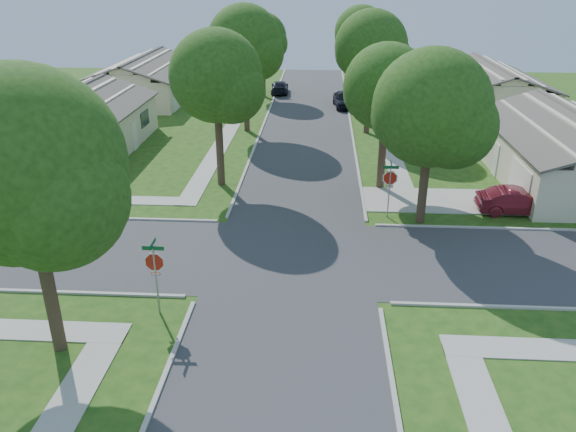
# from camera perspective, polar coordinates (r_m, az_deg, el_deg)

# --- Properties ---
(ground) EXTENTS (100.00, 100.00, 0.00)m
(ground) POSITION_cam_1_polar(r_m,az_deg,el_deg) (25.13, 0.38, -4.21)
(ground) COLOR #1F4914
(ground) RESTS_ON ground
(road_ns) EXTENTS (7.00, 100.00, 0.02)m
(road_ns) POSITION_cam_1_polar(r_m,az_deg,el_deg) (25.13, 0.38, -4.20)
(road_ns) COLOR #333335
(road_ns) RESTS_ON ground
(sidewalk_ne) EXTENTS (1.20, 40.00, 0.04)m
(sidewalk_ne) POSITION_cam_1_polar(r_m,az_deg,el_deg) (49.80, 9.19, 9.90)
(sidewalk_ne) COLOR #9E9B91
(sidewalk_ne) RESTS_ON ground
(sidewalk_nw) EXTENTS (1.20, 40.00, 0.04)m
(sidewalk_nw) POSITION_cam_1_polar(r_m,az_deg,el_deg) (50.09, -5.05, 10.19)
(sidewalk_nw) COLOR #9E9B91
(sidewalk_nw) RESTS_ON ground
(driveway) EXTENTS (8.80, 3.60, 0.05)m
(driveway) POSITION_cam_1_polar(r_m,az_deg,el_deg) (32.24, 15.26, 1.53)
(driveway) COLOR #9E9B91
(driveway) RESTS_ON ground
(stop_sign_sw) EXTENTS (1.05, 0.80, 2.98)m
(stop_sign_sw) POSITION_cam_1_polar(r_m,az_deg,el_deg) (20.85, -13.39, -4.88)
(stop_sign_sw) COLOR gray
(stop_sign_sw) RESTS_ON ground
(stop_sign_ne) EXTENTS (1.05, 0.80, 2.98)m
(stop_sign_ne) POSITION_cam_1_polar(r_m,az_deg,el_deg) (28.79, 10.32, 3.59)
(stop_sign_ne) COLOR gray
(stop_sign_ne) RESTS_ON ground
(tree_e_near) EXTENTS (4.97, 4.80, 8.28)m
(tree_e_near) POSITION_cam_1_polar(r_m,az_deg,el_deg) (31.95, 10.07, 12.37)
(tree_e_near) COLOR #38281C
(tree_e_near) RESTS_ON ground
(tree_e_mid) EXTENTS (5.59, 5.40, 9.21)m
(tree_e_mid) POSITION_cam_1_polar(r_m,az_deg,el_deg) (43.64, 8.51, 16.32)
(tree_e_mid) COLOR #38281C
(tree_e_mid) RESTS_ON ground
(tree_e_far) EXTENTS (5.17, 5.00, 8.72)m
(tree_e_far) POSITION_cam_1_polar(r_m,az_deg,el_deg) (56.55, 7.45, 17.80)
(tree_e_far) COLOR #38281C
(tree_e_far) RESTS_ON ground
(tree_w_near) EXTENTS (5.38, 5.20, 8.97)m
(tree_w_near) POSITION_cam_1_polar(r_m,az_deg,el_deg) (32.19, -7.19, 13.49)
(tree_w_near) COLOR #38281C
(tree_w_near) RESTS_ON ground
(tree_w_mid) EXTENTS (5.80, 5.60, 9.56)m
(tree_w_mid) POSITION_cam_1_polar(r_m,az_deg,el_deg) (43.85, -4.35, 16.85)
(tree_w_mid) COLOR #38281C
(tree_w_mid) RESTS_ON ground
(tree_w_far) EXTENTS (4.76, 4.60, 8.04)m
(tree_w_far) POSITION_cam_1_polar(r_m,az_deg,el_deg) (56.79, -2.54, 17.51)
(tree_w_far) COLOR #38281C
(tree_w_far) RESTS_ON ground
(tree_sw_corner) EXTENTS (6.21, 6.00, 9.55)m
(tree_sw_corner) POSITION_cam_1_polar(r_m,az_deg,el_deg) (18.29, -24.89, 3.86)
(tree_sw_corner) COLOR #38281C
(tree_sw_corner) RESTS_ON ground
(tree_ne_corner) EXTENTS (5.80, 5.60, 8.66)m
(tree_ne_corner) POSITION_cam_1_polar(r_m,az_deg,el_deg) (27.56, 14.45, 10.06)
(tree_ne_corner) COLOR #38281C
(tree_ne_corner) RESTS_ON ground
(house_ne_near) EXTENTS (8.42, 13.60, 4.23)m
(house_ne_near) POSITION_cam_1_polar(r_m,az_deg,el_deg) (37.73, 26.57, 5.48)
(house_ne_near) COLOR beige
(house_ne_near) RESTS_ON ground
(house_ne_far) EXTENTS (8.42, 13.60, 4.23)m
(house_ne_far) POSITION_cam_1_polar(r_m,az_deg,el_deg) (54.22, 19.69, 11.59)
(house_ne_far) COLOR beige
(house_ne_far) RESTS_ON ground
(house_nw_near) EXTENTS (8.42, 13.60, 4.23)m
(house_nw_near) POSITION_cam_1_polar(r_m,az_deg,el_deg) (42.19, -20.88, 8.20)
(house_nw_near) COLOR beige
(house_nw_near) RESTS_ON ground
(house_nw_far) EXTENTS (8.42, 13.60, 4.23)m
(house_nw_far) POSITION_cam_1_polar(r_m,az_deg,el_deg) (57.72, -14.25, 12.92)
(house_nw_far) COLOR beige
(house_nw_far) RESTS_ON ground
(car_driveway) EXTENTS (4.11, 1.45, 1.35)m
(car_driveway) POSITION_cam_1_polar(r_m,az_deg,el_deg) (31.64, 22.27, 1.39)
(car_driveway) COLOR maroon
(car_driveway) RESTS_ON ground
(car_curb_east) EXTENTS (2.22, 4.54, 1.49)m
(car_curb_east) POSITION_cam_1_polar(r_m,az_deg,el_deg) (52.97, 5.72, 11.72)
(car_curb_east) COLOR black
(car_curb_east) RESTS_ON ground
(car_curb_west) EXTENTS (1.92, 4.31, 1.23)m
(car_curb_west) POSITION_cam_1_polar(r_m,az_deg,el_deg) (59.00, -0.85, 12.96)
(car_curb_west) COLOR black
(car_curb_west) RESTS_ON ground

